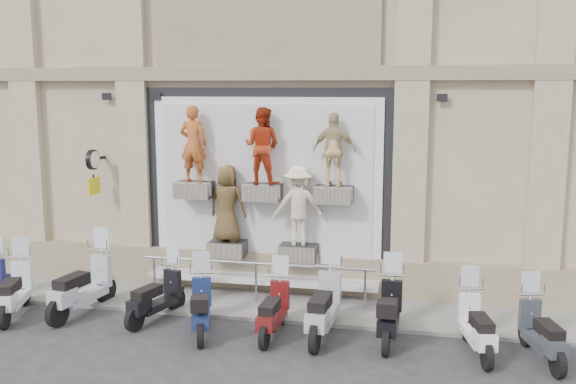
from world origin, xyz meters
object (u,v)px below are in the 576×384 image
(guard_rail, at_px, (256,283))
(scooter_g, at_px, (323,294))
(scooter_c, at_px, (82,275))
(scooter_h, at_px, (390,301))
(scooter_b, at_px, (13,280))
(scooter_i, at_px, (477,315))
(scooter_e, at_px, (201,297))
(scooter_j, at_px, (543,321))
(scooter_d, at_px, (156,286))
(clock_sign_bracket, at_px, (93,166))
(scooter_f, at_px, (273,300))

(guard_rail, bearing_deg, scooter_g, -41.38)
(scooter_c, height_order, scooter_h, scooter_c)
(guard_rail, relative_size, scooter_h, 2.73)
(scooter_b, bearing_deg, guard_rail, 2.33)
(guard_rail, bearing_deg, scooter_i, -20.79)
(scooter_e, distance_m, scooter_j, 6.01)
(scooter_d, bearing_deg, scooter_b, -156.22)
(scooter_e, distance_m, scooter_g, 2.28)
(clock_sign_bracket, distance_m, scooter_g, 6.23)
(guard_rail, distance_m, scooter_g, 2.26)
(guard_rail, xyz_separation_m, scooter_b, (-4.55, -1.72, 0.29))
(guard_rail, distance_m, scooter_i, 4.69)
(guard_rail, height_order, clock_sign_bracket, clock_sign_bracket)
(scooter_e, distance_m, scooter_h, 3.47)
(scooter_h, xyz_separation_m, scooter_j, (2.55, -0.32, -0.05))
(scooter_d, distance_m, scooter_e, 1.19)
(scooter_c, height_order, scooter_d, scooter_c)
(scooter_e, xyz_separation_m, scooter_h, (3.45, 0.39, 0.04))
(clock_sign_bracket, distance_m, scooter_e, 4.52)
(scooter_c, bearing_deg, scooter_h, 8.41)
(scooter_c, relative_size, scooter_g, 1.01)
(scooter_b, height_order, scooter_f, scooter_b)
(scooter_g, bearing_deg, scooter_h, 6.00)
(scooter_b, height_order, scooter_c, scooter_c)
(scooter_d, height_order, scooter_e, scooter_e)
(clock_sign_bracket, bearing_deg, scooter_e, -34.19)
(clock_sign_bracket, distance_m, scooter_j, 9.81)
(clock_sign_bracket, distance_m, scooter_i, 8.80)
(scooter_f, bearing_deg, clock_sign_bracket, 156.83)
(scooter_h, xyz_separation_m, scooter_i, (1.51, -0.27, -0.05))
(guard_rail, distance_m, scooter_e, 1.90)
(scooter_h, bearing_deg, scooter_g, -175.29)
(scooter_b, distance_m, scooter_j, 9.98)
(clock_sign_bracket, xyz_separation_m, scooter_h, (6.77, -1.87, -2.05))
(scooter_d, height_order, scooter_g, scooter_g)
(scooter_d, bearing_deg, scooter_e, -6.08)
(scooter_g, bearing_deg, scooter_i, -1.73)
(scooter_i, height_order, scooter_j, scooter_i)
(scooter_d, bearing_deg, scooter_j, 13.11)
(scooter_e, distance_m, scooter_f, 1.35)
(scooter_b, distance_m, scooter_h, 7.43)
(scooter_e, xyz_separation_m, scooter_j, (6.00, 0.07, -0.02))
(scooter_f, distance_m, scooter_j, 4.66)
(scooter_d, xyz_separation_m, scooter_f, (2.44, -0.28, -0.00))
(clock_sign_bracket, height_order, scooter_g, clock_sign_bracket)
(scooter_e, relative_size, scooter_h, 0.95)
(scooter_c, xyz_separation_m, scooter_j, (8.71, -0.41, -0.13))
(scooter_b, relative_size, scooter_d, 1.07)
(guard_rail, distance_m, scooter_f, 1.81)
(scooter_b, relative_size, scooter_j, 1.08)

